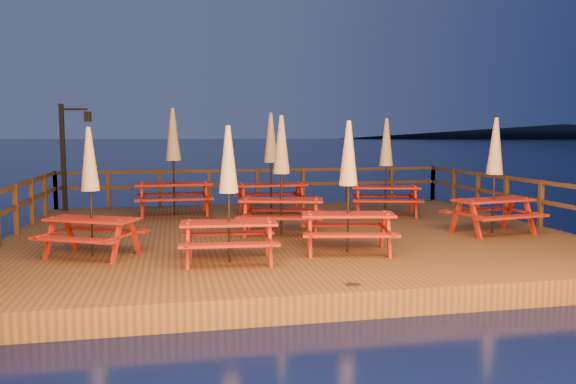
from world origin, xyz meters
name	(u,v)px	position (x,y,z in m)	size (l,w,h in m)	color
ground	(289,248)	(0.00, 0.00, 0.00)	(500.00, 500.00, 0.00)	black
deck	(289,239)	(0.00, 0.00, 0.20)	(12.00, 10.00, 0.40)	#4C3418
deck_piles	(289,261)	(0.00, 0.00, -0.30)	(11.44, 9.44, 1.40)	#3E2613
railing	(275,189)	(0.00, 1.78, 1.16)	(11.80, 9.75, 1.10)	#3E2613
lamp_post	(69,147)	(-5.39, 4.55, 2.20)	(0.85, 0.18, 3.00)	black
headland_right	(565,131)	(185.00, 230.00, 3.50)	(230.40, 86.40, 7.00)	black
picnic_table_0	(281,173)	(-0.24, -0.39, 1.73)	(2.11, 1.88, 2.56)	maroon
picnic_table_1	(271,162)	(0.07, 2.72, 1.82)	(1.91, 1.57, 2.72)	maroon
picnic_table_2	(173,160)	(-2.51, 3.03, 1.88)	(2.02, 1.68, 2.84)	maroon
picnic_table_3	(386,165)	(3.03, 1.88, 1.74)	(2.12, 1.90, 2.57)	maroon
picnic_table_4	(494,174)	(4.32, -1.20, 1.71)	(1.99, 1.73, 2.52)	maroon
picnic_table_5	(348,185)	(0.60, -2.46, 1.65)	(1.92, 1.69, 2.41)	maroon
picnic_table_6	(229,192)	(-1.61, -2.83, 1.60)	(1.72, 1.46, 2.31)	maroon
picnic_table_7	(90,190)	(-3.95, -1.89, 1.59)	(2.02, 1.89, 2.29)	maroon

